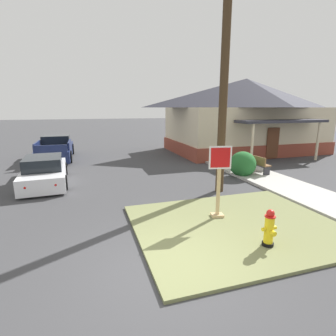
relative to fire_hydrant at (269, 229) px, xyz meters
name	(u,v)px	position (x,y,z in m)	size (l,w,h in m)	color
ground_plane	(169,268)	(-2.51, -0.05, -0.51)	(160.00, 160.00, 0.00)	#3D3D3F
grass_corner_patch	(236,225)	(-0.07, 1.27, -0.47)	(5.70, 4.63, 0.08)	olive
sidewalk_strip	(255,174)	(3.98, 6.07, -0.45)	(2.20, 19.20, 0.12)	#B2AFA8
fire_hydrant	(269,229)	(0.00, 0.00, 0.00)	(0.38, 0.34, 0.92)	black
stop_sign	(219,184)	(-0.34, 1.90, 0.60)	(0.66, 0.34, 2.17)	tan
manhole_cover	(160,221)	(-2.06, 2.29, -0.50)	(0.70, 0.70, 0.02)	black
parked_sedan_white	(45,172)	(-5.85, 7.68, 0.03)	(2.04, 4.50, 1.25)	silver
pickup_truck_navy	(56,149)	(-5.94, 13.88, 0.10)	(2.10, 5.52, 1.48)	#19234C
street_bench	(256,163)	(4.18, 6.32, 0.08)	(0.51, 1.58, 0.85)	brown
utility_pole	(225,55)	(1.05, 4.37, 4.68)	(1.30, 0.32, 10.12)	#42301E
corner_house	(245,115)	(7.70, 12.96, 2.28)	(11.37, 8.40, 5.43)	brown
shrub_by_curb	(243,164)	(3.23, 6.09, 0.11)	(1.28, 1.28, 1.25)	#24642C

